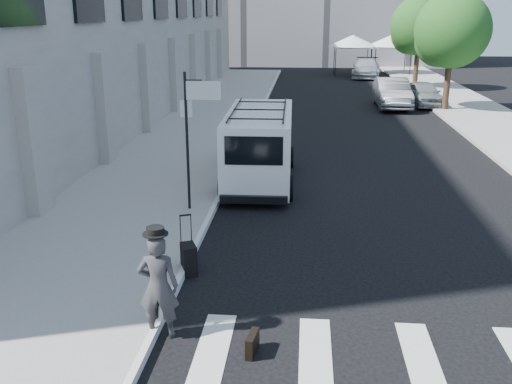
% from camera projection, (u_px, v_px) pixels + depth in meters
% --- Properties ---
extents(ground, '(120.00, 120.00, 0.00)m').
position_uv_depth(ground, '(284.00, 270.00, 11.62)').
color(ground, black).
rests_on(ground, ground).
extents(sidewalk_left, '(4.50, 48.00, 0.15)m').
position_uv_depth(sidewalk_left, '(209.00, 120.00, 27.14)').
color(sidewalk_left, gray).
rests_on(sidewalk_left, ground).
extents(sidewalk_right, '(4.00, 56.00, 0.15)m').
position_uv_depth(sidewalk_right, '(472.00, 111.00, 29.82)').
color(sidewalk_right, gray).
rests_on(sidewalk_right, ground).
extents(sign_pole, '(1.03, 0.07, 3.50)m').
position_uv_depth(sign_pole, '(196.00, 113.00, 14.05)').
color(sign_pole, black).
rests_on(sign_pole, sidewalk_left).
extents(tree_near, '(3.80, 3.83, 6.03)m').
position_uv_depth(tree_near, '(449.00, 33.00, 28.91)').
color(tree_near, black).
rests_on(tree_near, ground).
extents(tree_far, '(3.80, 3.83, 6.03)m').
position_uv_depth(tree_far, '(417.00, 28.00, 37.46)').
color(tree_far, black).
rests_on(tree_far, ground).
extents(tent_left, '(4.00, 4.00, 3.20)m').
position_uv_depth(tent_left, '(353.00, 41.00, 46.53)').
color(tent_left, black).
rests_on(tent_left, ground).
extents(tent_right, '(4.00, 4.00, 3.20)m').
position_uv_depth(tent_right, '(392.00, 41.00, 46.74)').
color(tent_right, black).
rests_on(tent_right, ground).
extents(businessman, '(0.68, 0.47, 1.77)m').
position_uv_depth(businessman, '(158.00, 287.00, 9.01)').
color(businessman, '#323234').
rests_on(businessman, ground).
extents(briefcase, '(0.19, 0.45, 0.34)m').
position_uv_depth(briefcase, '(252.00, 344.00, 8.75)').
color(briefcase, black).
rests_on(briefcase, ground).
extents(suitcase, '(0.42, 0.50, 1.20)m').
position_uv_depth(suitcase, '(189.00, 259.00, 11.38)').
color(suitcase, black).
rests_on(suitcase, ground).
extents(cargo_van, '(2.16, 5.83, 2.19)m').
position_uv_depth(cargo_van, '(260.00, 145.00, 17.45)').
color(cargo_van, white).
rests_on(cargo_van, ground).
extents(parked_car_a, '(1.93, 4.12, 1.36)m').
position_uv_depth(parked_car_a, '(423.00, 94.00, 31.59)').
color(parked_car_a, '#94979B').
rests_on(parked_car_a, ground).
extents(parked_car_b, '(1.67, 4.77, 1.57)m').
position_uv_depth(parked_car_b, '(392.00, 93.00, 31.00)').
color(parked_car_b, slate).
rests_on(parked_car_b, ground).
extents(parked_car_c, '(2.68, 5.34, 1.49)m').
position_uv_depth(parked_car_c, '(366.00, 68.00, 45.06)').
color(parked_car_c, '#B4B8BD').
rests_on(parked_car_c, ground).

